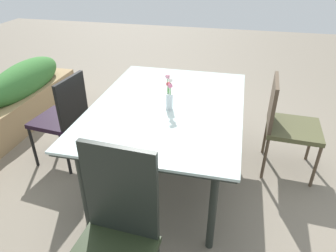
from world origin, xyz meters
name	(u,v)px	position (x,y,z in m)	size (l,w,h in m)	color
ground_plane	(175,174)	(0.00, 0.00, 0.00)	(12.00, 12.00, 0.00)	#756B5B
dining_table	(168,110)	(-0.04, 0.06, 0.67)	(1.61, 1.17, 0.72)	#B2C6C1
chair_end_left	(114,235)	(-1.22, 0.05, 0.58)	(0.43, 0.43, 1.04)	#242F1A
chair_near_right	(286,121)	(0.33, -0.91, 0.49)	(0.48, 0.48, 0.86)	#4A4A2C
chair_far_side	(64,115)	(-0.01, 1.03, 0.49)	(0.45, 0.45, 0.87)	black
flower_vase	(169,95)	(-0.12, 0.03, 0.85)	(0.06, 0.06, 0.28)	silver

